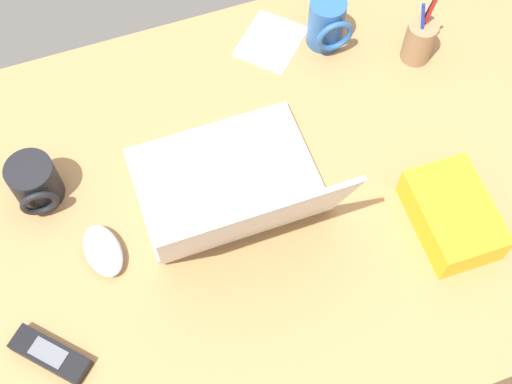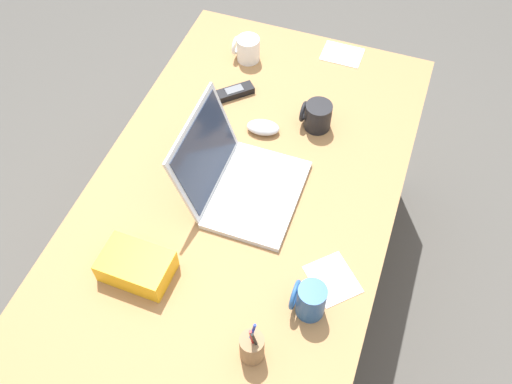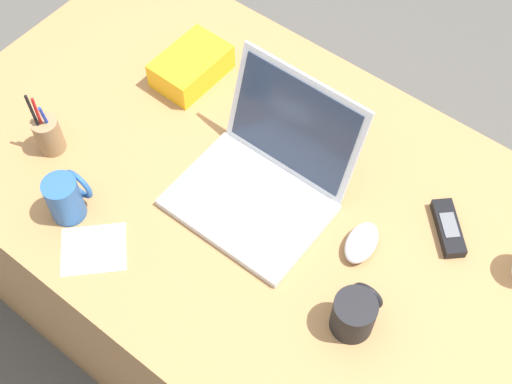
# 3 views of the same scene
# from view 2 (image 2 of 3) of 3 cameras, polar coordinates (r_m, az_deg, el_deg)

# --- Properties ---
(ground_plane) EXTENTS (6.00, 6.00, 0.00)m
(ground_plane) POSITION_cam_2_polar(r_m,az_deg,el_deg) (2.29, -1.14, -10.71)
(ground_plane) COLOR #4C4944
(desk) EXTENTS (1.55, 0.89, 0.71)m
(desk) POSITION_cam_2_polar(r_m,az_deg,el_deg) (1.97, -1.31, -6.28)
(desk) COLOR #9E7042
(desk) RESTS_ON ground
(laptop) EXTENTS (0.33, 0.32, 0.25)m
(laptop) POSITION_cam_2_polar(r_m,az_deg,el_deg) (1.64, -1.63, 1.20)
(laptop) COLOR silver
(laptop) RESTS_ON desk
(computer_mouse) EXTENTS (0.08, 0.11, 0.04)m
(computer_mouse) POSITION_cam_2_polar(r_m,az_deg,el_deg) (1.82, 0.72, 6.53)
(computer_mouse) COLOR silver
(computer_mouse) RESTS_ON desk
(coffee_mug_white) EXTENTS (0.08, 0.09, 0.09)m
(coffee_mug_white) POSITION_cam_2_polar(r_m,az_deg,el_deg) (2.05, -0.89, 14.21)
(coffee_mug_white) COLOR white
(coffee_mug_white) RESTS_ON desk
(coffee_mug_tall) EXTENTS (0.09, 0.10, 0.09)m
(coffee_mug_tall) POSITION_cam_2_polar(r_m,az_deg,el_deg) (1.82, 6.16, 7.64)
(coffee_mug_tall) COLOR black
(coffee_mug_tall) RESTS_ON desk
(coffee_mug_spare) EXTENTS (0.08, 0.09, 0.11)m
(coffee_mug_spare) POSITION_cam_2_polar(r_m,az_deg,el_deg) (1.44, 5.40, -10.79)
(coffee_mug_spare) COLOR #26518C
(coffee_mug_spare) RESTS_ON desk
(cordless_phone) EXTENTS (0.12, 0.13, 0.03)m
(cordless_phone) POSITION_cam_2_polar(r_m,az_deg,el_deg) (1.94, -2.20, 10.02)
(cordless_phone) COLOR black
(cordless_phone) RESTS_ON desk
(pen_holder) EXTENTS (0.06, 0.06, 0.17)m
(pen_holder) POSITION_cam_2_polar(r_m,az_deg,el_deg) (1.40, -0.41, -15.35)
(pen_holder) COLOR olive
(pen_holder) RESTS_ON desk
(snack_bag) EXTENTS (0.13, 0.19, 0.07)m
(snack_bag) POSITION_cam_2_polar(r_m,az_deg,el_deg) (1.54, -11.95, -7.32)
(snack_bag) COLOR #F2AD19
(snack_bag) RESTS_ON desk
(paper_note_near_laptop) EXTENTS (0.11, 0.14, 0.00)m
(paper_note_near_laptop) POSITION_cam_2_polar(r_m,az_deg,el_deg) (2.12, 8.67, 13.56)
(paper_note_near_laptop) COLOR white
(paper_note_near_laptop) RESTS_ON desk
(paper_note_left) EXTENTS (0.18, 0.18, 0.00)m
(paper_note_left) POSITION_cam_2_polar(r_m,az_deg,el_deg) (1.54, 7.72, -8.69)
(paper_note_left) COLOR white
(paper_note_left) RESTS_ON desk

